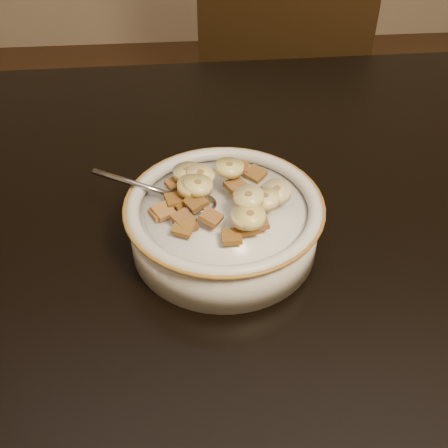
{
  "coord_description": "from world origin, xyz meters",
  "views": [
    {
      "loc": [
        -0.25,
        -0.47,
        1.19
      ],
      "look_at": [
        -0.22,
        -0.01,
        0.78
      ],
      "focal_mm": 45.0,
      "sensor_mm": 36.0,
      "label": 1
    }
  ],
  "objects": [
    {
      "name": "cereal_square_8",
      "position": [
        -0.16,
        0.01,
        0.81
      ],
      "size": [
        0.02,
        0.02,
        0.01
      ],
      "primitive_type": "cube",
      "rotation": [
        -0.18,
        -0.14,
        0.18
      ],
      "color": "brown",
      "rests_on": "milk"
    },
    {
      "name": "cereal_square_9",
      "position": [
        -0.27,
        -0.0,
        0.81
      ],
      "size": [
        0.02,
        0.02,
        0.01
      ],
      "primitive_type": "cube",
      "rotation": [
        0.01,
        0.06,
        0.25
      ],
      "color": "brown",
      "rests_on": "milk"
    },
    {
      "name": "cereal_square_5",
      "position": [
        -0.26,
        -0.04,
        0.81
      ],
      "size": [
        0.03,
        0.03,
        0.01
      ],
      "primitive_type": "cube",
      "rotation": [
        0.2,
        0.05,
        0.68
      ],
      "color": "brown",
      "rests_on": "milk"
    },
    {
      "name": "banana_slice_8",
      "position": [
        -0.19,
        -0.03,
        0.83
      ],
      "size": [
        0.04,
        0.04,
        0.01
      ],
      "primitive_type": "cylinder",
      "rotation": [
        -0.09,
        -0.04,
        1.9
      ],
      "color": "beige",
      "rests_on": "milk"
    },
    {
      "name": "cereal_square_7",
      "position": [
        -0.21,
        -0.06,
        0.81
      ],
      "size": [
        0.02,
        0.02,
        0.01
      ],
      "primitive_type": "cube",
      "rotation": [
        -0.01,
        0.03,
        1.58
      ],
      "color": "brown",
      "rests_on": "milk"
    },
    {
      "name": "banana_slice_1",
      "position": [
        -0.25,
        0.03,
        0.82
      ],
      "size": [
        0.04,
        0.04,
        0.01
      ],
      "primitive_type": "cylinder",
      "rotation": [
        -0.11,
        0.05,
        1.21
      ],
      "color": "beige",
      "rests_on": "milk"
    },
    {
      "name": "milk",
      "position": [
        -0.22,
        -0.01,
        0.8
      ],
      "size": [
        0.17,
        0.17,
        0.0
      ],
      "primitive_type": "cylinder",
      "color": "silver",
      "rests_on": "cereal_bowl"
    },
    {
      "name": "banana_slice_4",
      "position": [
        -0.2,
        -0.05,
        0.82
      ],
      "size": [
        0.04,
        0.04,
        0.01
      ],
      "primitive_type": "cylinder",
      "rotation": [
        -0.03,
        0.02,
        0.47
      ],
      "color": "#DCCD88",
      "rests_on": "milk"
    },
    {
      "name": "spoon",
      "position": [
        -0.25,
        -0.0,
        0.8
      ],
      "size": [
        0.06,
        0.05,
        0.01
      ],
      "primitive_type": "ellipsoid",
      "rotation": [
        0.0,
        0.0,
        4.37
      ],
      "color": "#9496A4",
      "rests_on": "cereal_bowl"
    },
    {
      "name": "banana_slice_6",
      "position": [
        -0.24,
        0.02,
        0.82
      ],
      "size": [
        0.04,
        0.04,
        0.01
      ],
      "primitive_type": "cylinder",
      "rotation": [
        -0.02,
        -0.12,
        2.55
      ],
      "color": "beige",
      "rests_on": "milk"
    },
    {
      "name": "banana_slice_2",
      "position": [
        -0.21,
        0.02,
        0.83
      ],
      "size": [
        0.04,
        0.04,
        0.01
      ],
      "primitive_type": "cylinder",
      "rotation": [
        0.05,
        0.1,
        1.14
      ],
      "color": "#E3D170",
      "rests_on": "milk"
    },
    {
      "name": "cereal_square_17",
      "position": [
        -0.18,
        -0.05,
        0.81
      ],
      "size": [
        0.02,
        0.02,
        0.01
      ],
      "primitive_type": "cube",
      "rotation": [
        0.05,
        -0.16,
        0.09
      ],
      "color": "brown",
      "rests_on": "milk"
    },
    {
      "name": "cereal_square_18",
      "position": [
        -0.25,
        -0.02,
        0.82
      ],
      "size": [
        0.03,
        0.03,
        0.01
      ],
      "primitive_type": "cube",
      "rotation": [
        -0.0,
        -0.16,
        0.52
      ],
      "color": "brown",
      "rests_on": "milk"
    },
    {
      "name": "cereal_square_2",
      "position": [
        -0.28,
        -0.02,
        0.81
      ],
      "size": [
        0.03,
        0.03,
        0.01
      ],
      "primitive_type": "cube",
      "rotation": [
        0.18,
        0.03,
        0.55
      ],
      "color": "#955E29",
      "rests_on": "milk"
    },
    {
      "name": "cereal_square_20",
      "position": [
        -0.24,
        -0.01,
        0.82
      ],
      "size": [
        0.03,
        0.03,
        0.01
      ],
      "primitive_type": "cube",
      "rotation": [
        0.2,
        -0.18,
        2.82
      ],
      "color": "#9B621C",
      "rests_on": "milk"
    },
    {
      "name": "cereal_square_3",
      "position": [
        -0.27,
        0.03,
        0.81
      ],
      "size": [
        0.03,
        0.03,
        0.01
      ],
      "primitive_type": "cube",
      "rotation": [
        -0.01,
        -0.07,
        0.44
      ],
      "color": "brown",
      "rests_on": "milk"
    },
    {
      "name": "banana_slice_0",
      "position": [
        -0.25,
        0.0,
        0.82
      ],
      "size": [
        0.04,
        0.04,
        0.01
      ],
      "primitive_type": "cylinder",
      "rotation": [
        0.05,
        -0.03,
        1.33
      ],
      "color": "tan",
      "rests_on": "milk"
    },
    {
      "name": "table",
      "position": [
        0.0,
        0.0,
        0.73
      ],
      "size": [
        1.41,
        0.92,
        0.04
      ],
      "primitive_type": "cube",
      "rotation": [
        0.0,
        0.0,
        0.01
      ],
      "color": "black",
      "rests_on": "floor"
    },
    {
      "name": "banana_slice_9",
      "position": [
        -0.24,
        -0.0,
        0.83
      ],
      "size": [
        0.04,
        0.03,
        0.01
      ],
      "primitive_type": "cylinder",
      "rotation": [
        0.13,
        0.03,
        1.44
      ],
      "color": "#FAE08A",
      "rests_on": "milk"
    },
    {
      "name": "cereal_square_1",
      "position": [
        -0.26,
        -0.0,
        0.81
      ],
      "size": [
        0.03,
        0.03,
        0.01
      ],
      "primitive_type": "cube",
      "rotation": [
        -0.16,
        -0.15,
        0.61
      ],
      "color": "brown",
      "rests_on": "milk"
    },
    {
      "name": "banana_slice_3",
      "position": [
        -0.17,
        -0.02,
        0.82
      ],
      "size": [
        0.04,
        0.04,
        0.01
      ],
      "primitive_type": "cylinder",
      "rotation": [
        0.01,
        0.13,
        2.6
      ],
      "color": "#EAD383",
      "rests_on": "milk"
    },
    {
      "name": "cereal_square_15",
      "position": [
        -0.23,
        -0.04,
        0.81
      ],
      "size": [
        0.03,
        0.03,
        0.01
      ],
      "primitive_type": "cube",
      "rotation": [
        0.23,
        0.1,
        1.01
      ],
      "color": "brown",
      "rests_on": "milk"
    },
    {
      "name": "cereal_square_11",
      "position": [
        -0.19,
        0.05,
        0.81
      ],
      "size": [
        0.02,
        0.02,
        0.01
      ],
      "primitive_type": "cube",
      "rotation": [
        0.13,
        0.03,
        1.36
      ],
      "color": "brown",
      "rests_on": "milk"
    },
    {
      "name": "chair",
      "position": [
        -0.0,
        0.63,
        0.48
      ],
      "size": [
        0.55,
        0.55,
        0.96
      ],
      "primitive_type": "cube",
      "rotation": [
        0.0,
        0.0,
        -0.36
      ],
      "color": "black",
      "rests_on": "floor"
    },
    {
      "name": "banana_slice_5",
      "position": [
        -0.19,
        -0.05,
        0.83
      ],
      "size": [
        0.04,
        0.04,
        0.01
      ],
      "primitive_type": "cylinder",
      "rotation": [
        -0.05,
        -0.0,
        2.94
      ],
      "color": "#D9BF6D",
      "rests_on": "milk"
    },
    {
      "name": "cereal_square_19",
      "position": [
        -0.18,
        -0.01,
        0.81
      ],
      "size": [
        0.02,
        0.02,
        0.01
      ],
      "primitive_type": "cube",
      "rotation": [
        -0.14,
        -0.03,
        1.66
      ],
      "color": "brown",
      "rests_on": "milk"
    },
    {
      "name": "cereal_square_13",
      "position": [
        -0.17,
        -0.0,
        0.81
      ],
      "size": [
        0.03,
        0.03,
        0.01
      ],
      "primitive_type": "cube",
      "rotation": [
        0.11,
        0.02,
        0.87
      ],
      "color": "brown",
      "rests_on": "milk"
    },
    {
      "name": "cereal_square_16",
      "position": [
        -0.2,
        0.01,
        0.82
      ],
      "size": [
        0.03,
        0.03,
        0.01
      ],
      "primitive_type": "cube",
      "rotation": [
        -0.06,
        -0.01,
        0.46
      ],
      "color": "olive",
      "rests_on": "milk"
    },
    {
      "name": "cereal_square_6",
      "position": [
        -0.25,
        0.03,
        0.81
      ],
      "size": [
        0.03,
        0.03,
        0.01
      ],
      "primitive_type": "cube",
      "rotation": [
        0.16,
        -0.09,
        2.03
      ],
      "color": "brown",
      "rests_on": "milk"
    },
    {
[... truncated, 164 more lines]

